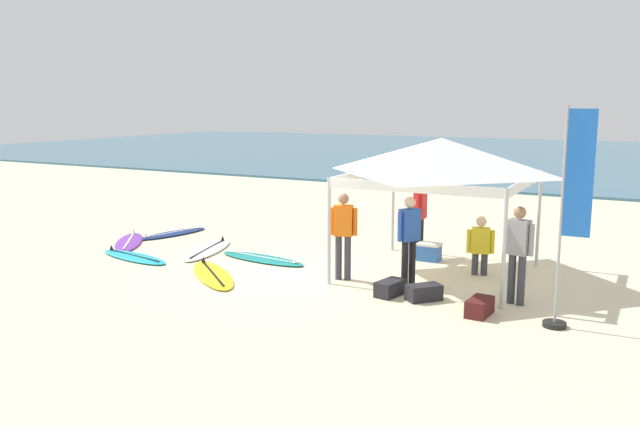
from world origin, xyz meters
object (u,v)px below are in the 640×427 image
(surfboard_purple, at_px, (129,242))
(banner_flag, at_px, (568,228))
(surfboard_white, at_px, (208,250))
(person_orange, at_px, (343,230))
(person_yellow, at_px, (480,243))
(surfboard_navy, at_px, (173,233))
(surfboard_cyan, at_px, (134,257))
(gear_bag_near_tent, at_px, (390,288))
(person_red, at_px, (420,214))
(gear_bag_on_sand, at_px, (424,292))
(surfboard_teal, at_px, (263,258))
(gear_bag_by_pole, at_px, (480,307))
(cooler_box, at_px, (429,252))
(canopy_tent, at_px, (441,156))
(surfboard_yellow, at_px, (213,275))
(person_grey, at_px, (518,248))
(person_blue, at_px, (409,235))

(surfboard_purple, distance_m, banner_flag, 10.54)
(surfboard_white, bearing_deg, person_orange, -10.43)
(person_yellow, xyz_separation_m, banner_flag, (1.93, -2.52, 0.92))
(surfboard_navy, xyz_separation_m, person_orange, (5.85, -1.84, 0.95))
(surfboard_cyan, xyz_separation_m, gear_bag_near_tent, (6.11, 0.03, 0.10))
(person_red, xyz_separation_m, gear_bag_on_sand, (1.17, -3.06, -0.85))
(surfboard_teal, relative_size, person_yellow, 1.92)
(surfboard_navy, relative_size, banner_flag, 0.62)
(surfboard_teal, distance_m, gear_bag_near_tent, 3.68)
(gear_bag_near_tent, bearing_deg, gear_bag_by_pole, -11.31)
(gear_bag_near_tent, bearing_deg, cooler_box, 94.55)
(surfboard_navy, bearing_deg, cooler_box, 3.65)
(surfboard_teal, xyz_separation_m, surfboard_navy, (-3.59, 1.24, 0.00))
(canopy_tent, xyz_separation_m, surfboard_purple, (-7.65, -0.70, -2.35))
(person_yellow, relative_size, gear_bag_by_pole, 2.00)
(gear_bag_near_tent, relative_size, gear_bag_by_pole, 1.00)
(surfboard_teal, height_order, surfboard_navy, same)
(banner_flag, bearing_deg, surfboard_white, 168.50)
(surfboard_cyan, relative_size, person_red, 1.29)
(surfboard_white, height_order, gear_bag_by_pole, gear_bag_by_pole)
(surfboard_yellow, distance_m, person_orange, 2.78)
(person_red, height_order, person_grey, same)
(surfboard_cyan, distance_m, surfboard_navy, 2.63)
(surfboard_teal, height_order, person_yellow, person_yellow)
(person_blue, bearing_deg, canopy_tent, 76.98)
(surfboard_teal, distance_m, surfboard_purple, 3.86)
(surfboard_teal, bearing_deg, cooler_box, 27.24)
(surfboard_cyan, bearing_deg, surfboard_purple, 137.57)
(surfboard_yellow, bearing_deg, person_red, 48.68)
(gear_bag_near_tent, bearing_deg, surfboard_white, 165.74)
(surfboard_purple, distance_m, person_red, 7.15)
(person_red, bearing_deg, surfboard_white, -158.46)
(person_red, relative_size, person_grey, 1.00)
(person_grey, height_order, cooler_box, person_grey)
(surfboard_yellow, distance_m, gear_bag_on_sand, 4.28)
(surfboard_navy, xyz_separation_m, cooler_box, (6.85, 0.44, 0.16))
(surfboard_cyan, distance_m, surfboard_purple, 1.66)
(surfboard_yellow, relative_size, person_grey, 1.28)
(surfboard_navy, relative_size, person_red, 1.24)
(person_orange, height_order, cooler_box, person_orange)
(surfboard_yellow, xyz_separation_m, person_grey, (5.73, 0.98, 0.95))
(person_yellow, bearing_deg, gear_bag_by_pole, -75.58)
(person_blue, xyz_separation_m, gear_bag_by_pole, (1.64, -1.09, -0.85))
(person_orange, relative_size, gear_bag_by_pole, 2.85)
(canopy_tent, relative_size, person_orange, 1.98)
(surfboard_purple, height_order, gear_bag_near_tent, gear_bag_near_tent)
(surfboard_teal, height_order, surfboard_yellow, same)
(banner_flag, relative_size, gear_bag_on_sand, 5.67)
(surfboard_white, xyz_separation_m, gear_bag_on_sand, (5.70, -1.27, 0.10))
(banner_flag, xyz_separation_m, gear_bag_on_sand, (-2.36, 0.37, -1.43))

